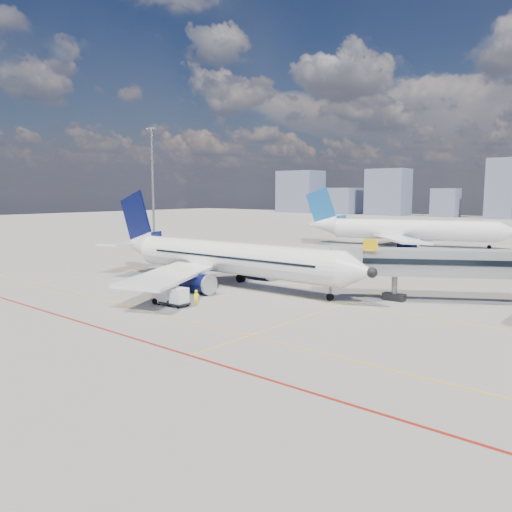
# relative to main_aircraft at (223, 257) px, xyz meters

# --- Properties ---
(ground) EXTENTS (420.00, 420.00, 0.00)m
(ground) POSITION_rel_main_aircraft_xyz_m (2.08, -7.96, -3.22)
(ground) COLOR gray
(ground) RESTS_ON ground
(apron_markings) EXTENTS (90.00, 35.12, 0.01)m
(apron_markings) POSITION_rel_main_aircraft_xyz_m (1.51, -11.87, -3.22)
(apron_markings) COLOR #DCAC0B
(apron_markings) RESTS_ON ground
(jet_bridge) EXTENTS (23.55, 15.78, 6.30)m
(jet_bridge) POSITION_rel_main_aircraft_xyz_m (25.59, 8.95, 0.52)
(jet_bridge) COLOR gray
(jet_bridge) RESTS_ON ground
(floodlight_mast_nw) EXTENTS (3.20, 0.61, 25.45)m
(floodlight_mast_nw) POSITION_rel_main_aircraft_xyz_m (-52.92, 32.04, 10.36)
(floodlight_mast_nw) COLOR slate
(floodlight_mast_nw) RESTS_ON ground
(main_aircraft) EXTENTS (37.90, 33.01, 11.06)m
(main_aircraft) POSITION_rel_main_aircraft_xyz_m (0.00, 0.00, 0.00)
(main_aircraft) COLOR white
(main_aircraft) RESTS_ON ground
(second_aircraft) EXTENTS (40.70, 34.68, 12.22)m
(second_aircraft) POSITION_rel_main_aircraft_xyz_m (-1.75, 54.76, -0.00)
(second_aircraft) COLOR white
(second_aircraft) RESTS_ON ground
(baggage_tug) EXTENTS (2.67, 1.87, 1.72)m
(baggage_tug) POSITION_rel_main_aircraft_xyz_m (2.88, -11.02, -2.40)
(baggage_tug) COLOR white
(baggage_tug) RESTS_ON ground
(cargo_dolly) EXTENTS (3.35, 1.66, 1.79)m
(cargo_dolly) POSITION_rel_main_aircraft_xyz_m (3.88, -10.93, -2.24)
(cargo_dolly) COLOR black
(cargo_dolly) RESTS_ON ground
(belt_loader) EXTENTS (6.17, 2.39, 2.47)m
(belt_loader) POSITION_rel_main_aircraft_xyz_m (-6.33, -3.84, -2.58)
(belt_loader) COLOR black
(belt_loader) RESTS_ON ground
(ramp_worker) EXTENTS (0.65, 0.68, 1.57)m
(ramp_worker) POSITION_rel_main_aircraft_xyz_m (5.85, -9.73, -2.44)
(ramp_worker) COLOR #FCFF1A
(ramp_worker) RESTS_ON ground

